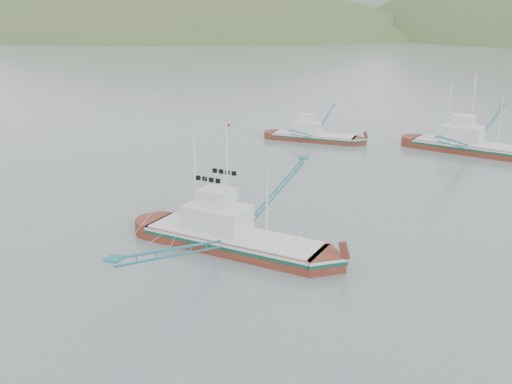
% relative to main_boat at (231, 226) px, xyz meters
% --- Properties ---
extents(ground, '(1200.00, 1200.00, 0.00)m').
position_rel_main_boat_xyz_m(ground, '(0.41, -1.12, -1.84)').
color(ground, slate).
rests_on(ground, ground).
extents(main_boat, '(15.06, 26.23, 10.71)m').
position_rel_main_boat_xyz_m(main_boat, '(0.00, 0.00, 0.00)').
color(main_boat, maroon).
rests_on(main_boat, ground).
extents(bg_boat_right, '(15.62, 26.64, 11.09)m').
position_rel_main_boat_xyz_m(bg_boat_right, '(18.64, 39.42, 0.29)').
color(bg_boat_right, maroon).
rests_on(bg_boat_right, ground).
extents(bg_boat_far, '(12.04, 21.53, 8.71)m').
position_rel_main_boat_xyz_m(bg_boat_far, '(-2.67, 40.01, -0.65)').
color(bg_boat_far, maroon).
rests_on(bg_boat_far, ground).
extents(headland_left, '(448.00, 308.00, 210.00)m').
position_rel_main_boat_xyz_m(headland_left, '(-179.59, 358.88, -1.84)').
color(headland_left, '#465A2E').
rests_on(headland_left, ground).
extents(ridge_distant, '(960.00, 400.00, 240.00)m').
position_rel_main_boat_xyz_m(ridge_distant, '(30.41, 558.88, -1.84)').
color(ridge_distant, slate).
rests_on(ridge_distant, ground).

